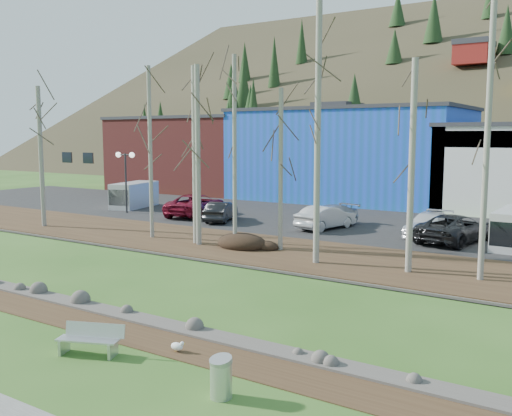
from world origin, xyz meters
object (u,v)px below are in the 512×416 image
Objects in this scene: bench_intact at (90,339)px; car_3 at (326,217)px; car_5 at (429,224)px; car_0 at (221,211)px; van_grey at (133,195)px; street_lamp at (125,165)px; car_2 at (329,216)px; litter_bin at (221,379)px; seagull at (177,346)px; car_4 at (455,228)px; car_1 at (196,205)px.

car_3 is (-3.44, 21.53, 0.43)m from bench_intact.
car_3 is 0.95× the size of car_5.
bench_intact is 0.44× the size of car_0.
van_grey is (-10.24, 2.13, 0.33)m from car_0.
car_2 is at bearing 5.95° from street_lamp.
litter_bin reaches higher than bench_intact.
car_5 is at bearing 74.49° from seagull.
car_0 is 10.47m from van_grey.
car_4 reaches higher than bench_intact.
seagull is at bearing 14.44° from bench_intact.
car_4 is (7.81, -0.23, 0.04)m from car_3.
car_0 is 0.83× the size of van_grey.
bench_intact is 28.03m from street_lamp.
van_grey is at bearing -32.60° from car_0.
seagull is 0.09× the size of van_grey.
car_5 is at bearing 3.05° from street_lamp.
street_lamp is (-21.06, 18.81, 3.49)m from seagull.
seagull is at bearing -61.50° from car_2.
bench_intact is at bearing -60.38° from van_grey.
litter_bin is 0.18× the size of van_grey.
car_0 is at bearing 148.44° from car_1.
van_grey is at bearing 138.10° from litter_bin.
street_lamp is at bearing 139.32° from litter_bin.
street_lamp is 23.73m from car_4.
car_2 is at bearing -179.94° from car_5.
car_1 is (-15.66, 20.34, 0.74)m from seagull.
van_grey is (-20.99, 22.70, 0.70)m from bench_intact.
van_grey is (-1.81, 2.51, -2.55)m from street_lamp.
van_grey is (-25.35, 1.40, 0.23)m from car_4.
car_3 is 17.59m from van_grey.
car_2 is at bearing 174.06° from car_1.
car_5 is (21.80, 2.28, -2.87)m from street_lamp.
van_grey reaches higher than car_5.
car_1 is 1.23× the size of car_5.
car_4 is (-0.11, 21.44, 0.47)m from litter_bin.
bench_intact is 21.81m from car_3.
car_5 is 23.61m from van_grey.
car_1 reaches higher than car_2.
seagull is 0.11× the size of car_3.
street_lamp is at bearing -67.37° from van_grey.
street_lamp reaches higher than car_4.
van_grey reaches higher than car_3.
seagull is 0.11× the size of car_0.
car_3 is 0.80× the size of car_4.
car_2 is 1.04× the size of car_3.
bench_intact is 0.31× the size of car_1.
litter_bin is 0.19× the size of car_5.
seagull is (1.88, 1.37, -0.24)m from bench_intact.
van_grey is (-23.61, 0.24, 0.32)m from car_5.
car_0 is 0.88× the size of car_2.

